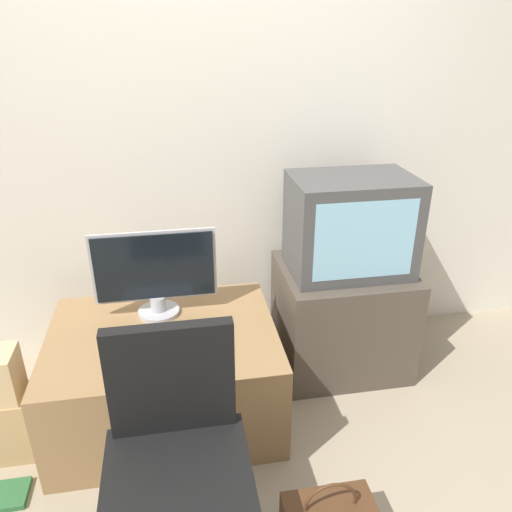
# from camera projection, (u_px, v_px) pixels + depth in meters

# --- Properties ---
(wall_back) EXTENTS (4.40, 0.05, 2.60)m
(wall_back) POSITION_uv_depth(u_px,v_px,m) (200.00, 127.00, 2.60)
(wall_back) COLOR silver
(wall_back) RESTS_ON ground_plane
(desk) EXTENTS (1.06, 0.81, 0.49)m
(desk) POSITION_uv_depth(u_px,v_px,m) (166.00, 374.00, 2.42)
(desk) COLOR #937047
(desk) RESTS_ON ground_plane
(side_stand) EXTENTS (0.68, 0.59, 0.60)m
(side_stand) POSITION_uv_depth(u_px,v_px,m) (341.00, 316.00, 2.80)
(side_stand) COLOR #4C4238
(side_stand) RESTS_ON ground_plane
(main_monitor) EXTENTS (0.59, 0.20, 0.44)m
(main_monitor) POSITION_uv_depth(u_px,v_px,m) (155.00, 273.00, 2.38)
(main_monitor) COLOR #B2B2B7
(main_monitor) RESTS_ON desk
(keyboard) EXTENTS (0.36, 0.14, 0.01)m
(keyboard) POSITION_uv_depth(u_px,v_px,m) (159.00, 337.00, 2.27)
(keyboard) COLOR silver
(keyboard) RESTS_ON desk
(mouse) EXTENTS (0.07, 0.04, 0.03)m
(mouse) POSITION_uv_depth(u_px,v_px,m) (215.00, 331.00, 2.30)
(mouse) COLOR #4C4C51
(mouse) RESTS_ON desk
(crt_tv) EXTENTS (0.61, 0.42, 0.51)m
(crt_tv) POSITION_uv_depth(u_px,v_px,m) (350.00, 225.00, 2.55)
(crt_tv) COLOR #474747
(crt_tv) RESTS_ON side_stand
(office_chair) EXTENTS (0.52, 0.52, 0.92)m
(office_chair) POSITION_uv_depth(u_px,v_px,m) (179.00, 480.00, 1.66)
(office_chair) COLOR #333333
(office_chair) RESTS_ON ground_plane
(cardboard_box_lower) EXTENTS (0.28, 0.19, 0.32)m
(cardboard_box_lower) POSITION_uv_depth(u_px,v_px,m) (9.00, 424.00, 2.24)
(cardboard_box_lower) COLOR tan
(cardboard_box_lower) RESTS_ON ground_plane
(book) EXTENTS (0.20, 0.15, 0.02)m
(book) POSITION_uv_depth(u_px,v_px,m) (3.00, 496.00, 2.07)
(book) COLOR #2D6638
(book) RESTS_ON ground_plane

